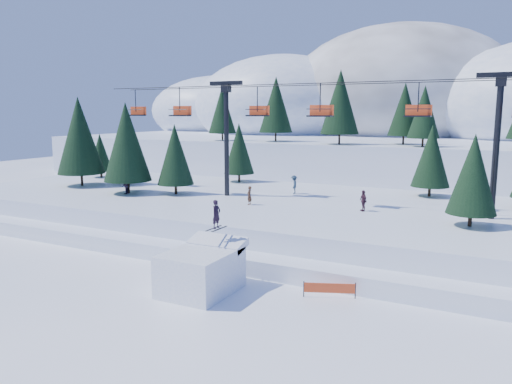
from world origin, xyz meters
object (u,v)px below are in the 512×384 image
at_px(chairlift, 329,121).
at_px(jump_kicker, 202,269).
at_px(banner_near, 329,288).
at_px(banner_far, 421,292).

bearing_deg(chairlift, jump_kicker, -95.80).
xyz_separation_m(banner_near, banner_far, (4.56, 1.77, 0.00)).
height_order(jump_kicker, chairlift, chairlift).
bearing_deg(jump_kicker, banner_near, 19.31).
relative_size(jump_kicker, banner_far, 1.92).
distance_m(chairlift, banner_near, 17.24).
bearing_deg(banner_near, banner_far, 21.27).
relative_size(jump_kicker, chairlift, 0.11).
distance_m(jump_kicker, banner_near, 7.19).
bearing_deg(banner_far, banner_near, -158.73).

